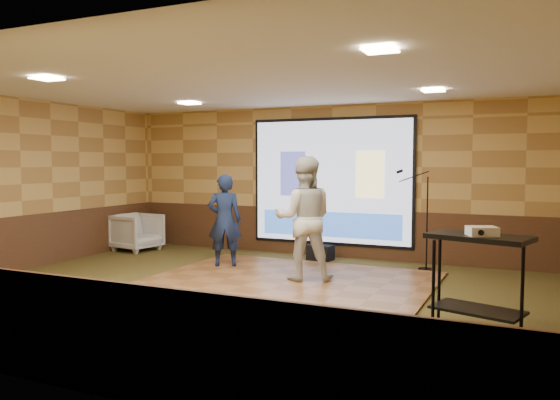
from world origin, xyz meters
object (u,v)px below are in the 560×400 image
at_px(projector, 482,231).
at_px(duffel_bag, 320,253).
at_px(projector_screen, 331,183).
at_px(mic_stand, 423,242).
at_px(player_right, 304,218).
at_px(banquet_chair, 137,232).
at_px(av_table, 479,263).
at_px(player_left, 225,220).
at_px(dance_floor, 291,281).

xyz_separation_m(projector, duffel_bag, (-3.16, 3.64, -1.01)).
bearing_deg(projector_screen, mic_stand, -16.63).
xyz_separation_m(player_right, projector, (2.75, -1.76, 0.15)).
bearing_deg(player_right, projector_screen, -104.37).
relative_size(projector_screen, banquet_chair, 3.83).
xyz_separation_m(projector_screen, av_table, (3.08, -4.01, -0.68)).
relative_size(player_left, mic_stand, 0.93).
bearing_deg(av_table, duffel_bag, 131.22).
height_order(dance_floor, mic_stand, mic_stand).
xyz_separation_m(projector_screen, duffel_bag, (-0.05, -0.44, -1.33)).
distance_m(player_right, duffel_bag, 2.10).
xyz_separation_m(mic_stand, duffel_bag, (-1.96, 0.13, -0.35)).
bearing_deg(projector_screen, duffel_bag, -95.81).
xyz_separation_m(mic_stand, banquet_chair, (-5.92, -0.41, -0.10)).
distance_m(dance_floor, player_left, 1.84).
distance_m(av_table, banquet_chair, 7.72).
bearing_deg(av_table, banquet_chair, 156.82).
bearing_deg(av_table, mic_stand, 108.71).
bearing_deg(projector_screen, av_table, -52.48).
distance_m(player_left, av_table, 4.94).
relative_size(dance_floor, mic_stand, 2.46).
height_order(av_table, banquet_chair, av_table).
distance_m(dance_floor, projector, 3.56).
bearing_deg(duffel_bag, banquet_chair, -172.27).
xyz_separation_m(player_left, duffel_bag, (1.31, 1.39, -0.71)).
xyz_separation_m(av_table, mic_stand, (-1.17, 3.44, -0.31)).
height_order(dance_floor, projector, projector).
relative_size(mic_stand, duffel_bag, 3.77).
height_order(av_table, mic_stand, mic_stand).
bearing_deg(projector, dance_floor, 127.74).
bearing_deg(banquet_chair, projector_screen, -67.74).
xyz_separation_m(player_left, mic_stand, (3.27, 1.26, -0.36)).
bearing_deg(player_right, duffel_bag, -100.99).
distance_m(player_right, banquet_chair, 4.60).
bearing_deg(dance_floor, player_left, 159.26).
height_order(mic_stand, duffel_bag, mic_stand).
height_order(projector, mic_stand, mic_stand).
bearing_deg(player_right, dance_floor, 3.89).
xyz_separation_m(projector_screen, player_left, (-1.35, -1.83, -0.62)).
xyz_separation_m(player_right, duffel_bag, (-0.41, 1.87, -0.86)).
relative_size(projector, duffel_bag, 0.63).
relative_size(projector_screen, av_table, 3.01).
height_order(player_right, banquet_chair, player_right).
height_order(projector_screen, duffel_bag, projector_screen).
xyz_separation_m(projector_screen, banquet_chair, (-4.00, -0.98, -1.08)).
bearing_deg(mic_stand, player_right, -141.54).
bearing_deg(projector_screen, player_left, -126.41).
distance_m(player_left, banquet_chair, 2.82).
relative_size(player_left, player_right, 0.84).
height_order(player_left, banquet_chair, player_left).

